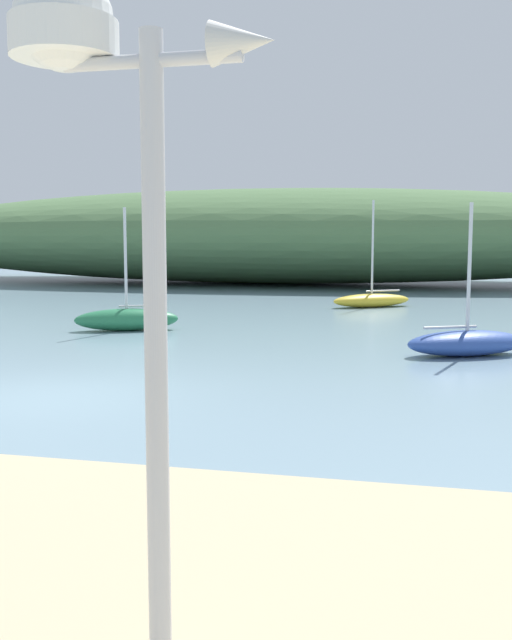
% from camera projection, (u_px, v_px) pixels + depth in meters
% --- Properties ---
extents(ground_plane, '(120.00, 120.00, 0.00)m').
position_uv_depth(ground_plane, '(51.00, 397.00, 11.37)').
color(ground_plane, '#7A99A8').
extents(distant_hill, '(50.54, 14.90, 5.46)m').
position_uv_depth(distant_hill, '(265.00, 236.00, 41.60)').
color(distant_hill, '#517547').
rests_on(distant_hill, ground).
extents(mast_structure, '(1.35, 0.55, 3.65)m').
position_uv_depth(mast_structure, '(94.00, 94.00, 3.56)').
color(mast_structure, silver).
rests_on(mast_structure, beach_sand).
extents(sailboat_inner_mooring, '(3.17, 2.59, 3.97)m').
position_uv_depth(sailboat_inner_mooring, '(372.00, 300.00, 26.57)').
color(sailboat_inner_mooring, gold).
rests_on(sailboat_inner_mooring, ground).
extents(sailboat_by_sandbar, '(2.94, 1.91, 3.39)m').
position_uv_depth(sailboat_by_sandbar, '(127.00, 319.00, 19.67)').
color(sailboat_by_sandbar, '#287A4C').
rests_on(sailboat_by_sandbar, ground).
extents(sailboat_off_point, '(2.95, 2.20, 3.30)m').
position_uv_depth(sailboat_off_point, '(467.00, 342.00, 15.40)').
color(sailboat_off_point, '#2D4C9E').
rests_on(sailboat_off_point, ground).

